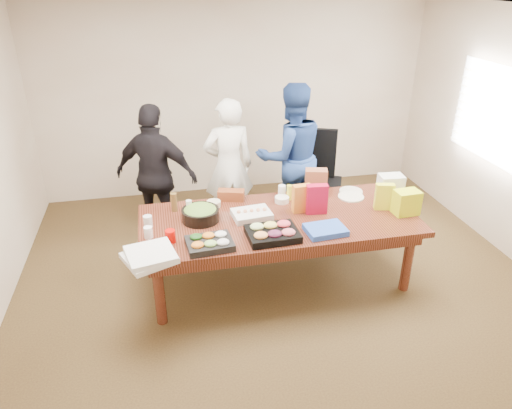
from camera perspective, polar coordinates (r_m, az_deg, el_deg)
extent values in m
cube|color=#47301E|center=(5.25, 2.59, -8.96)|extent=(5.50, 5.00, 0.02)
cube|color=white|center=(4.29, 3.38, 22.17)|extent=(5.50, 5.00, 0.02)
cube|color=beige|center=(6.92, -2.48, 12.44)|extent=(5.50, 0.04, 2.70)
cube|color=beige|center=(2.59, 17.69, -15.44)|extent=(5.50, 0.04, 2.70)
cube|color=white|center=(6.28, 26.54, 9.64)|extent=(0.03, 1.40, 1.10)
cube|color=beige|center=(6.26, 26.25, 9.65)|extent=(0.04, 1.36, 1.00)
cube|color=#4C1C0F|center=(5.03, 2.67, -5.38)|extent=(2.80, 1.20, 0.75)
cube|color=black|center=(6.14, 7.81, 2.73)|extent=(0.78, 0.78, 1.16)
imported|color=white|center=(5.85, -3.29, 4.55)|extent=(0.64, 0.44, 1.70)
imported|color=navy|center=(5.98, 4.17, 5.75)|extent=(0.96, 0.78, 1.84)
imported|color=black|center=(5.70, -11.83, 3.40)|extent=(1.08, 0.80, 1.70)
cube|color=black|center=(4.36, -5.58, -4.68)|extent=(0.44, 0.36, 0.06)
cube|color=black|center=(4.49, 1.98, -3.54)|extent=(0.49, 0.39, 0.07)
cube|color=silver|center=(4.83, -0.52, -1.20)|extent=(0.41, 0.32, 0.07)
cylinder|color=black|center=(4.80, -6.67, -1.22)|extent=(0.44, 0.44, 0.12)
cube|color=blue|center=(4.61, 8.31, -3.02)|extent=(0.40, 0.31, 0.06)
cube|color=#B10A2D|center=(4.91, 7.28, 0.64)|extent=(0.22, 0.11, 0.31)
cube|color=yellow|center=(5.13, 15.10, 0.91)|extent=(0.20, 0.12, 0.28)
cube|color=orange|center=(4.93, 5.50, 0.73)|extent=(0.20, 0.10, 0.30)
cylinder|color=white|center=(5.28, 3.11, 1.65)|extent=(0.10, 0.10, 0.13)
cylinder|color=yellow|center=(5.20, 4.02, 1.45)|extent=(0.07, 0.07, 0.17)
cylinder|color=brown|center=(5.01, -9.78, 0.28)|extent=(0.08, 0.08, 0.20)
cylinder|color=silver|center=(4.89, -8.01, -0.45)|extent=(0.06, 0.06, 0.17)
cube|color=yellow|center=(5.35, 6.72, 1.48)|extent=(0.24, 0.19, 0.07)
cube|color=brown|center=(5.20, -3.02, 1.14)|extent=(0.31, 0.20, 0.11)
cube|color=brown|center=(5.29, 7.18, 2.60)|extent=(0.27, 0.20, 0.31)
cylinder|color=#BD0600|center=(4.46, -10.21, -3.77)|extent=(0.11, 0.11, 0.12)
cylinder|color=white|center=(4.58, -12.78, -3.27)|extent=(0.09, 0.09, 0.11)
cylinder|color=white|center=(4.77, -12.81, -1.99)|extent=(0.11, 0.11, 0.12)
cube|color=white|center=(4.26, -12.67, -6.28)|extent=(0.52, 0.52, 0.05)
cube|color=white|center=(4.22, -12.51, -5.83)|extent=(0.47, 0.47, 0.05)
cylinder|color=silver|center=(5.37, 11.30, 0.92)|extent=(0.35, 0.35, 0.02)
cylinder|color=beige|center=(5.50, 11.29, 1.56)|extent=(0.32, 0.32, 0.02)
cylinder|color=white|center=(5.16, 3.11, 0.60)|extent=(0.16, 0.16, 0.06)
cylinder|color=beige|center=(5.08, -5.08, 0.10)|extent=(0.18, 0.18, 0.06)
cube|color=white|center=(5.39, 15.78, 2.03)|extent=(0.27, 0.20, 0.28)
cube|color=#DAED15|center=(5.11, 17.56, 0.25)|extent=(0.26, 0.19, 0.25)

